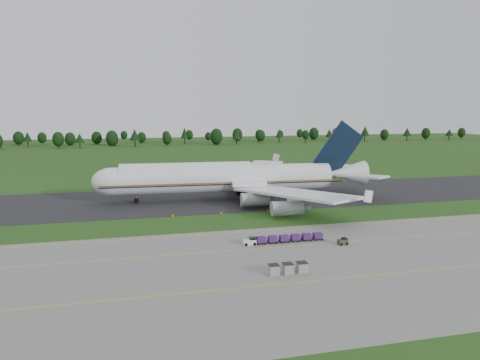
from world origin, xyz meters
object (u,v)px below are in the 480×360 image
object	(u,v)px
baggage_train	(283,239)
uld_row	(288,268)
utility_cart	(343,242)
edge_markers	(221,213)
aircraft	(229,178)

from	to	relation	value
baggage_train	uld_row	distance (m)	17.32
baggage_train	uld_row	xyz separation A→B (m)	(-4.86, -16.63, 0.05)
baggage_train	uld_row	world-z (taller)	uld_row
utility_cart	uld_row	world-z (taller)	uld_row
uld_row	edge_markers	world-z (taller)	uld_row
baggage_train	utility_cart	xyz separation A→B (m)	(10.87, -4.21, -0.27)
utility_cart	edge_markers	world-z (taller)	utility_cart
utility_cart	baggage_train	bearing A→B (deg)	158.85
aircraft	utility_cart	bearing A→B (deg)	-76.32
aircraft	uld_row	bearing A→B (deg)	-93.67
aircraft	edge_markers	xyz separation A→B (m)	(-5.87, -17.63, -6.17)
utility_cart	uld_row	distance (m)	20.05
edge_markers	utility_cart	bearing A→B (deg)	-60.24
baggage_train	utility_cart	size ratio (longest dim) A/B	8.14
aircraft	utility_cart	world-z (taller)	aircraft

